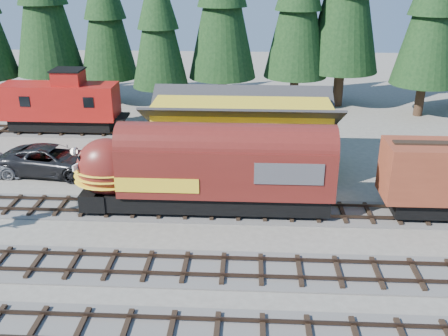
{
  "coord_description": "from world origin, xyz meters",
  "views": [
    {
      "loc": [
        0.5,
        -21.88,
        13.51
      ],
      "look_at": [
        -0.85,
        4.0,
        2.76
      ],
      "focal_mm": 40.0,
      "sensor_mm": 36.0,
      "label": 1
    }
  ],
  "objects_px": {
    "locomotive": "(199,174)",
    "caboose": "(61,104)",
    "depot": "(241,129)",
    "pickup_truck_a": "(52,160)"
  },
  "relations": [
    {
      "from": "depot",
      "to": "pickup_truck_a",
      "type": "distance_m",
      "value": 13.09
    },
    {
      "from": "depot",
      "to": "locomotive",
      "type": "distance_m",
      "value": 6.92
    },
    {
      "from": "caboose",
      "to": "pickup_truck_a",
      "type": "bearing_deg",
      "value": -74.84
    },
    {
      "from": "depot",
      "to": "caboose",
      "type": "bearing_deg",
      "value": 153.85
    },
    {
      "from": "depot",
      "to": "locomotive",
      "type": "bearing_deg",
      "value": -109.45
    },
    {
      "from": "locomotive",
      "to": "caboose",
      "type": "relative_size",
      "value": 1.55
    },
    {
      "from": "depot",
      "to": "caboose",
      "type": "distance_m",
      "value": 17.03
    },
    {
      "from": "locomotive",
      "to": "pickup_truck_a",
      "type": "xyz_separation_m",
      "value": [
        -10.57,
        5.09,
        -1.4
      ]
    },
    {
      "from": "locomotive",
      "to": "caboose",
      "type": "bearing_deg",
      "value": 132.84
    },
    {
      "from": "depot",
      "to": "pickup_truck_a",
      "type": "xyz_separation_m",
      "value": [
        -12.87,
        -1.41,
        -1.98
      ]
    }
  ]
}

